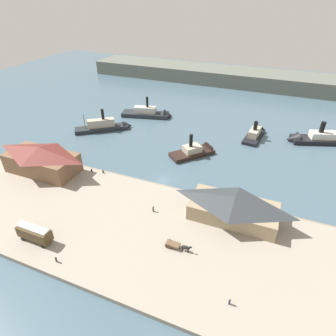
{
  "coord_description": "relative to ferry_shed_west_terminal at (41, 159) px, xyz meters",
  "views": [
    {
      "loc": [
        27.83,
        -64.47,
        49.7
      ],
      "look_at": [
        -0.18,
        4.13,
        2.0
      ],
      "focal_mm": 30.22,
      "sensor_mm": 36.0,
      "label": 1
    }
  ],
  "objects": [
    {
      "name": "street_tram",
      "position": [
        19.0,
        -23.29,
        -1.89
      ],
      "size": [
        8.1,
        2.85,
        4.0
      ],
      "color": "#4C381E",
      "rests_on": "quay_promenade"
    },
    {
      "name": "ferry_shed_west_terminal",
      "position": [
        0.0,
        0.0,
        0.0
      ],
      "size": [
        22.22,
        10.91,
        8.39
      ],
      "color": "brown",
      "rests_on": "quay_promenade"
    },
    {
      "name": "ferry_mid_harbor",
      "position": [
        40.5,
        30.24,
        -4.26
      ],
      "size": [
        15.36,
        16.26,
        10.03
      ],
      "color": "black",
      "rests_on": "ground"
    },
    {
      "name": "ferry_moored_east",
      "position": [
        0.34,
        35.27,
        -3.86
      ],
      "size": [
        21.17,
        17.49,
        10.34
      ],
      "color": "#23282D",
      "rests_on": "ground"
    },
    {
      "name": "pedestrian_near_west_shed",
      "position": [
        27.28,
        -26.38,
        -3.55
      ],
      "size": [
        0.38,
        0.38,
        1.55
      ],
      "color": "#4C3D33",
      "rests_on": "quay_promenade"
    },
    {
      "name": "pedestrian_by_tram",
      "position": [
        62.66,
        -22.04,
        -3.54
      ],
      "size": [
        0.39,
        0.39,
        1.57
      ],
      "color": "#33384C",
      "rests_on": "quay_promenade"
    },
    {
      "name": "seawall_edge",
      "position": [
        35.8,
        7.1,
        -4.95
      ],
      "size": [
        110.0,
        0.8,
        1.0
      ],
      "primitive_type": "cube",
      "color": "gray",
      "rests_on": "ground"
    },
    {
      "name": "quay_promenade",
      "position": [
        35.8,
        -11.3,
        -4.85
      ],
      "size": [
        110.0,
        36.0,
        1.2
      ],
      "primitive_type": "cube",
      "color": "#9E9384",
      "rests_on": "ground"
    },
    {
      "name": "mooring_post_east",
      "position": [
        17.67,
        5.84,
        -3.8
      ],
      "size": [
        0.44,
        0.44,
        0.9
      ],
      "primitive_type": "cylinder",
      "color": "black",
      "rests_on": "quay_promenade"
    },
    {
      "name": "ground_plane",
      "position": [
        35.8,
        10.7,
        -5.45
      ],
      "size": [
        320.0,
        320.0,
        0.0
      ],
      "primitive_type": "plane",
      "color": "#476070"
    },
    {
      "name": "ferry_shed_central_terminal",
      "position": [
        58.55,
        1.01,
        -1.0
      ],
      "size": [
        21.41,
        10.52,
        6.41
      ],
      "color": "#998466",
      "rests_on": "quay_promenade"
    },
    {
      "name": "pedestrian_at_waters_edge",
      "position": [
        39.41,
        -4.42,
        -3.46
      ],
      "size": [
        0.43,
        0.43,
        1.74
      ],
      "color": "#4C3D33",
      "rests_on": "quay_promenade"
    },
    {
      "name": "mooring_post_center_east",
      "position": [
        13.96,
        5.12,
        -3.8
      ],
      "size": [
        0.44,
        0.44,
        0.9
      ],
      "primitive_type": "cylinder",
      "color": "black",
      "rests_on": "quay_promenade"
    },
    {
      "name": "ferry_approaching_west",
      "position": [
        11.21,
        54.8,
        -4.05
      ],
      "size": [
        23.6,
        11.18,
        10.92
      ],
      "color": "#23282D",
      "rests_on": "ground"
    },
    {
      "name": "ferry_moored_west",
      "position": [
        78.54,
        55.48,
        -4.05
      ],
      "size": [
        25.09,
        13.73,
        10.24
      ],
      "color": "black",
      "rests_on": "ground"
    },
    {
      "name": "horse_cart",
      "position": [
        49.33,
        -13.5,
        -3.34
      ],
      "size": [
        5.97,
        1.7,
        1.87
      ],
      "color": "brown",
      "rests_on": "quay_promenade"
    },
    {
      "name": "far_headland",
      "position": [
        35.8,
        120.7,
        -1.45
      ],
      "size": [
        180.0,
        24.0,
        8.0
      ],
      "primitive_type": "cube",
      "color": "#60665B",
      "rests_on": "ground"
    },
    {
      "name": "ferry_departing_north",
      "position": [
        57.43,
        52.45,
        -4.17
      ],
      "size": [
        7.12,
        17.17,
        8.86
      ],
      "color": "black",
      "rests_on": "ground"
    }
  ]
}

